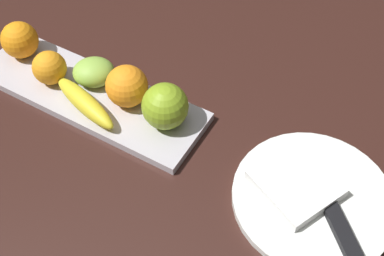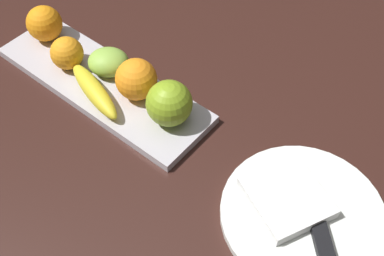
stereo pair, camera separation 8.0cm
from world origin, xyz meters
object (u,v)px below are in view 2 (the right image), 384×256
object	(u,v)px
apple	(171,102)
orange_center	(67,53)
folded_napkin	(287,197)
fruit_tray	(102,84)
dinner_plate	(303,214)
knife	(322,242)
banana	(93,90)
grape_bunch	(108,62)
orange_near_apple	(136,79)
orange_near_banana	(44,23)

from	to	relation	value
apple	orange_center	xyz separation A→B (m)	(0.24, 0.02, -0.01)
apple	folded_napkin	size ratio (longest dim) A/B	0.68
fruit_tray	dinner_plate	xyz separation A→B (m)	(-0.44, 0.00, -0.00)
orange_center	knife	world-z (taller)	orange_center
fruit_tray	banana	bearing A→B (deg)	116.17
fruit_tray	grape_bunch	distance (m)	0.04
orange_near_apple	orange_center	xyz separation A→B (m)	(0.15, 0.03, -0.01)
fruit_tray	orange_near_apple	distance (m)	0.09
banana	grape_bunch	bearing A→B (deg)	127.00
dinner_plate	folded_napkin	xyz separation A→B (m)	(0.03, -0.00, 0.02)
apple	dinner_plate	xyz separation A→B (m)	(-0.28, 0.02, -0.05)
orange_near_banana	apple	bearing A→B (deg)	179.42
fruit_tray	orange_near_banana	distance (m)	0.18
banana	orange_center	xyz separation A→B (m)	(0.10, -0.03, 0.01)
orange_center	folded_napkin	bearing A→B (deg)	-178.97
folded_napkin	banana	bearing A→B (deg)	5.29
apple	grape_bunch	size ratio (longest dim) A/B	1.04
orange_near_apple	orange_near_banana	bearing A→B (deg)	0.02
orange_near_banana	orange_center	world-z (taller)	orange_near_banana
orange_near_apple	orange_center	world-z (taller)	orange_near_apple
orange_near_apple	banana	bearing A→B (deg)	43.19
banana	dinner_plate	xyz separation A→B (m)	(-0.42, -0.04, -0.03)
orange_near_banana	dinner_plate	distance (m)	0.62
apple	orange_near_apple	size ratio (longest dim) A/B	1.07
grape_bunch	folded_napkin	bearing A→B (deg)	176.05
orange_center	grape_bunch	xyz separation A→B (m)	(-0.07, -0.04, -0.01)
apple	orange_near_banana	size ratio (longest dim) A/B	1.14
fruit_tray	apple	world-z (taller)	apple
knife	orange_near_banana	bearing A→B (deg)	42.18
grape_bunch	folded_napkin	xyz separation A→B (m)	(-0.41, 0.03, -0.02)
apple	orange_near_apple	bearing A→B (deg)	-2.38
orange_near_banana	orange_near_apple	bearing A→B (deg)	-179.98
banana	dinner_plate	size ratio (longest dim) A/B	0.63
fruit_tray	orange_center	size ratio (longest dim) A/B	7.14
orange_center	grape_bunch	distance (m)	0.08
grape_bunch	dinner_plate	distance (m)	0.45
dinner_plate	fruit_tray	bearing A→B (deg)	-0.00
grape_bunch	knife	size ratio (longest dim) A/B	0.53
orange_center	orange_near_banana	bearing A→B (deg)	-15.92
grape_bunch	folded_napkin	world-z (taller)	grape_bunch
orange_near_banana	dinner_plate	world-z (taller)	orange_near_banana
fruit_tray	banana	world-z (taller)	banana
orange_center	folded_napkin	size ratio (longest dim) A/B	0.53
fruit_tray	dinner_plate	size ratio (longest dim) A/B	1.76
fruit_tray	grape_bunch	size ratio (longest dim) A/B	5.80
fruit_tray	folded_napkin	size ratio (longest dim) A/B	3.80
knife	orange_center	bearing A→B (deg)	44.28
orange_near_banana	dinner_plate	size ratio (longest dim) A/B	0.28
orange_center	dinner_plate	bearing A→B (deg)	-179.03
apple	orange_center	bearing A→B (deg)	5.78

